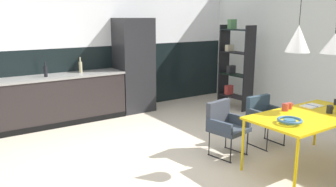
{
  "coord_description": "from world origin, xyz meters",
  "views": [
    {
      "loc": [
        -2.68,
        -3.26,
        1.96
      ],
      "look_at": [
        0.03,
        0.77,
        0.86
      ],
      "focal_mm": 36.18,
      "sensor_mm": 36.0,
      "label": 1
    }
  ],
  "objects_px": {
    "mug_dark_espresso": "(285,107)",
    "bottle_wine_green": "(81,67)",
    "mug_tall_blue": "(290,106)",
    "bottle_oil_tall": "(46,71)",
    "fruit_bowl": "(290,121)",
    "pendant_lamp_over_table_far": "(334,44)",
    "refrigerator_column": "(134,65)",
    "armchair_far_side": "(264,113)",
    "mug_wide_latte": "(330,109)",
    "dining_table": "(310,118)",
    "armchair_by_stool": "(225,122)",
    "open_book": "(312,106)",
    "open_shelf_unit": "(235,64)",
    "pendant_lamp_over_table_near": "(298,39)"
  },
  "relations": [
    {
      "from": "mug_tall_blue",
      "to": "armchair_far_side",
      "type": "bearing_deg",
      "value": 74.67
    },
    {
      "from": "mug_tall_blue",
      "to": "pendant_lamp_over_table_far",
      "type": "distance_m",
      "value": 0.99
    },
    {
      "from": "bottle_oil_tall",
      "to": "fruit_bowl",
      "type": "bearing_deg",
      "value": -64.52
    },
    {
      "from": "bottle_wine_green",
      "to": "open_shelf_unit",
      "type": "bearing_deg",
      "value": -18.81
    },
    {
      "from": "mug_wide_latte",
      "to": "open_shelf_unit",
      "type": "relative_size",
      "value": 0.07
    },
    {
      "from": "mug_dark_espresso",
      "to": "bottle_wine_green",
      "type": "bearing_deg",
      "value": 114.03
    },
    {
      "from": "mug_wide_latte",
      "to": "armchair_by_stool",
      "type": "bearing_deg",
      "value": 130.94
    },
    {
      "from": "armchair_by_stool",
      "to": "bottle_wine_green",
      "type": "relative_size",
      "value": 2.6
    },
    {
      "from": "pendant_lamp_over_table_far",
      "to": "pendant_lamp_over_table_near",
      "type": "bearing_deg",
      "value": 174.4
    },
    {
      "from": "fruit_bowl",
      "to": "mug_tall_blue",
      "type": "bearing_deg",
      "value": 36.73
    },
    {
      "from": "open_book",
      "to": "mug_wide_latte",
      "type": "xyz_separation_m",
      "value": [
        -0.12,
        -0.34,
        0.05
      ]
    },
    {
      "from": "bottle_wine_green",
      "to": "pendant_lamp_over_table_far",
      "type": "height_order",
      "value": "pendant_lamp_over_table_far"
    },
    {
      "from": "armchair_by_stool",
      "to": "mug_tall_blue",
      "type": "bearing_deg",
      "value": 126.57
    },
    {
      "from": "mug_dark_espresso",
      "to": "bottle_wine_green",
      "type": "relative_size",
      "value": 0.44
    },
    {
      "from": "bottle_oil_tall",
      "to": "pendant_lamp_over_table_near",
      "type": "height_order",
      "value": "pendant_lamp_over_table_near"
    },
    {
      "from": "bottle_oil_tall",
      "to": "mug_tall_blue",
      "type": "bearing_deg",
      "value": -54.86
    },
    {
      "from": "mug_tall_blue",
      "to": "refrigerator_column",
      "type": "bearing_deg",
      "value": 99.5
    },
    {
      "from": "mug_wide_latte",
      "to": "dining_table",
      "type": "bearing_deg",
      "value": 160.45
    },
    {
      "from": "fruit_bowl",
      "to": "mug_tall_blue",
      "type": "distance_m",
      "value": 0.71
    },
    {
      "from": "refrigerator_column",
      "to": "mug_dark_espresso",
      "type": "bearing_deg",
      "value": -82.71
    },
    {
      "from": "refrigerator_column",
      "to": "armchair_by_stool",
      "type": "bearing_deg",
      "value": -91.26
    },
    {
      "from": "open_book",
      "to": "bottle_oil_tall",
      "type": "height_order",
      "value": "bottle_oil_tall"
    },
    {
      "from": "armchair_far_side",
      "to": "open_shelf_unit",
      "type": "xyz_separation_m",
      "value": [
        1.22,
        1.89,
        0.46
      ]
    },
    {
      "from": "mug_wide_latte",
      "to": "bottle_wine_green",
      "type": "height_order",
      "value": "bottle_wine_green"
    },
    {
      "from": "mug_tall_blue",
      "to": "open_shelf_unit",
      "type": "height_order",
      "value": "open_shelf_unit"
    },
    {
      "from": "bottle_oil_tall",
      "to": "pendant_lamp_over_table_far",
      "type": "relative_size",
      "value": 0.23
    },
    {
      "from": "armchair_by_stool",
      "to": "open_book",
      "type": "bearing_deg",
      "value": 135.7
    },
    {
      "from": "mug_dark_espresso",
      "to": "open_book",
      "type": "bearing_deg",
      "value": -6.85
    },
    {
      "from": "dining_table",
      "to": "mug_dark_espresso",
      "type": "xyz_separation_m",
      "value": [
        -0.12,
        0.3,
        0.09
      ]
    },
    {
      "from": "open_shelf_unit",
      "to": "armchair_by_stool",
      "type": "bearing_deg",
      "value": -47.5
    },
    {
      "from": "fruit_bowl",
      "to": "pendant_lamp_over_table_near",
      "type": "distance_m",
      "value": 0.98
    },
    {
      "from": "armchair_far_side",
      "to": "pendant_lamp_over_table_near",
      "type": "distance_m",
      "value": 1.57
    },
    {
      "from": "armchair_far_side",
      "to": "bottle_wine_green",
      "type": "bearing_deg",
      "value": -57.3
    },
    {
      "from": "fruit_bowl",
      "to": "bottle_oil_tall",
      "type": "bearing_deg",
      "value": 115.48
    },
    {
      "from": "pendant_lamp_over_table_far",
      "to": "mug_wide_latte",
      "type": "bearing_deg",
      "value": -130.4
    },
    {
      "from": "dining_table",
      "to": "bottle_wine_green",
      "type": "relative_size",
      "value": 5.62
    },
    {
      "from": "open_shelf_unit",
      "to": "pendant_lamp_over_table_far",
      "type": "height_order",
      "value": "pendant_lamp_over_table_far"
    },
    {
      "from": "dining_table",
      "to": "armchair_by_stool",
      "type": "bearing_deg",
      "value": 123.58
    },
    {
      "from": "refrigerator_column",
      "to": "open_shelf_unit",
      "type": "relative_size",
      "value": 1.02
    },
    {
      "from": "armchair_far_side",
      "to": "mug_wide_latte",
      "type": "relative_size",
      "value": 5.93
    },
    {
      "from": "fruit_bowl",
      "to": "bottle_oil_tall",
      "type": "height_order",
      "value": "bottle_oil_tall"
    },
    {
      "from": "mug_tall_blue",
      "to": "bottle_wine_green",
      "type": "bearing_deg",
      "value": 115.97
    },
    {
      "from": "dining_table",
      "to": "pendant_lamp_over_table_near",
      "type": "distance_m",
      "value": 1.08
    },
    {
      "from": "fruit_bowl",
      "to": "bottle_wine_green",
      "type": "height_order",
      "value": "bottle_wine_green"
    },
    {
      "from": "armchair_by_stool",
      "to": "mug_dark_espresso",
      "type": "xyz_separation_m",
      "value": [
        0.51,
        -0.63,
        0.29
      ]
    },
    {
      "from": "open_book",
      "to": "open_shelf_unit",
      "type": "xyz_separation_m",
      "value": [
        1.0,
        2.54,
        0.23
      ]
    },
    {
      "from": "refrigerator_column",
      "to": "bottle_oil_tall",
      "type": "distance_m",
      "value": 1.81
    },
    {
      "from": "pendant_lamp_over_table_far",
      "to": "mug_dark_espresso",
      "type": "bearing_deg",
      "value": 143.93
    },
    {
      "from": "fruit_bowl",
      "to": "mug_wide_latte",
      "type": "relative_size",
      "value": 2.31
    },
    {
      "from": "armchair_by_stool",
      "to": "pendant_lamp_over_table_near",
      "type": "height_order",
      "value": "pendant_lamp_over_table_near"
    }
  ]
}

